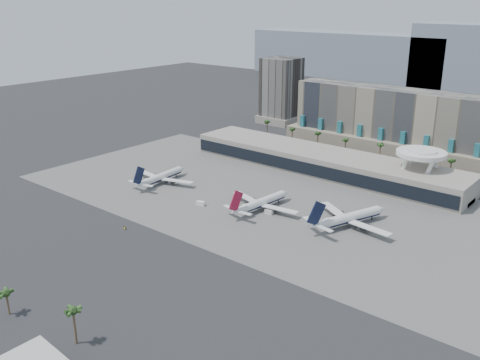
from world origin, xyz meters
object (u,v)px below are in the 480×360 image
Objects in this scene: airliner_right at (350,218)px; service_vehicle_a at (201,203)px; airliner_left at (161,177)px; taxiway_sign at (125,228)px; service_vehicle_b at (269,212)px; airliner_centre at (262,202)px.

airliner_right reaches higher than service_vehicle_a.
airliner_left is 18.80× the size of taxiway_sign.
airliner_right reaches higher than taxiway_sign.
airliner_right is 11.23× the size of service_vehicle_b.
airliner_right reaches higher than airliner_left.
taxiway_sign is at bearing -118.44° from airliner_right.
airliner_right is 38.32m from service_vehicle_b.
airliner_right is 101.02m from taxiway_sign.
airliner_left is 9.57× the size of service_vehicle_a.
airliner_centre is 66.31m from taxiway_sign.
airliner_left is 110.03m from airliner_right.
service_vehicle_a is (40.14, -10.88, -2.54)m from airliner_left.
service_vehicle_a is at bearing -140.28° from airliner_right.
taxiway_sign is at bearing -130.58° from service_vehicle_b.
taxiway_sign is (-39.23, -55.13, -0.52)m from service_vehicle_b.
airliner_right is 73.37m from service_vehicle_a.
airliner_centre is at bearing 12.19° from service_vehicle_a.
airliner_left reaches higher than taxiway_sign.
airliner_centre is 30.61m from service_vehicle_a.
taxiway_sign is (-32.95, -57.46, -3.17)m from airliner_centre.
service_vehicle_a is at bearing 97.00° from taxiway_sign.
airliner_left reaches higher than service_vehicle_b.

